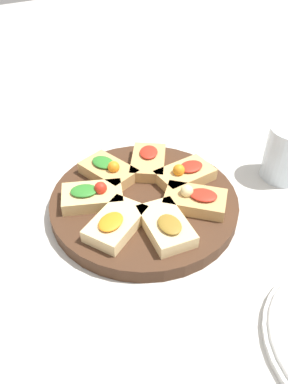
{
  "coord_description": "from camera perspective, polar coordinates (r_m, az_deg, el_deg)",
  "views": [
    {
      "loc": [
        0.26,
        0.41,
        0.44
      ],
      "look_at": [
        0.0,
        0.0,
        0.04
      ],
      "focal_mm": 35.0,
      "sensor_mm": 36.0,
      "label": 1
    }
  ],
  "objects": [
    {
      "name": "ground_plane",
      "position": [
        0.65,
        -0.0,
        -2.41
      ],
      "size": [
        3.0,
        3.0,
        0.0
      ],
      "primitive_type": "plane",
      "color": "beige"
    },
    {
      "name": "serving_board",
      "position": [
        0.64,
        -0.0,
        -1.59
      ],
      "size": [
        0.32,
        0.32,
        0.03
      ],
      "primitive_type": "cylinder",
      "color": "#422819",
      "rests_on": "ground_plane"
    },
    {
      "name": "focaccia_slice_1",
      "position": [
        0.67,
        6.22,
        2.75
      ],
      "size": [
        0.1,
        0.06,
        0.04
      ],
      "color": "tan",
      "rests_on": "serving_board"
    },
    {
      "name": "focaccia_slice_5",
      "position": [
        0.57,
        -4.36,
        -4.79
      ],
      "size": [
        0.12,
        0.1,
        0.03
      ],
      "color": "#E5C689",
      "rests_on": "serving_board"
    },
    {
      "name": "focaccia_slice_0",
      "position": [
        0.62,
        7.8,
        -1.14
      ],
      "size": [
        0.11,
        0.11,
        0.04
      ],
      "color": "tan",
      "rests_on": "serving_board"
    },
    {
      "name": "focaccia_slice_6",
      "position": [
        0.57,
        3.38,
        -5.14
      ],
      "size": [
        0.08,
        0.11,
        0.03
      ],
      "color": "#E5C689",
      "rests_on": "serving_board"
    },
    {
      "name": "focaccia_slice_3",
      "position": [
        0.67,
        -5.46,
        3.29
      ],
      "size": [
        0.08,
        0.11,
        0.04
      ],
      "color": "tan",
      "rests_on": "serving_board"
    },
    {
      "name": "napkin_stack",
      "position": [
        0.84,
        -18.17,
        6.39
      ],
      "size": [
        0.13,
        0.12,
        0.01
      ],
      "primitive_type": "cube",
      "rotation": [
        0.0,
        0.0,
        -0.17
      ],
      "color": "white",
      "rests_on": "ground_plane"
    },
    {
      "name": "focaccia_slice_2",
      "position": [
        0.7,
        0.64,
        4.68
      ],
      "size": [
        0.11,
        0.11,
        0.03
      ],
      "color": "tan",
      "rests_on": "serving_board"
    },
    {
      "name": "focaccia_slice_4",
      "position": [
        0.62,
        -7.88,
        -0.56
      ],
      "size": [
        0.11,
        0.1,
        0.04
      ],
      "color": "#DBB775",
      "rests_on": "serving_board"
    },
    {
      "name": "water_glass",
      "position": [
        0.74,
        20.96,
        5.52
      ],
      "size": [
        0.08,
        0.08,
        0.1
      ],
      "primitive_type": "cylinder",
      "color": "silver",
      "rests_on": "ground_plane"
    }
  ]
}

